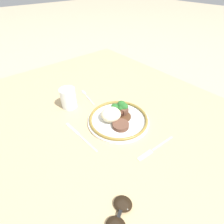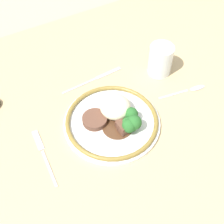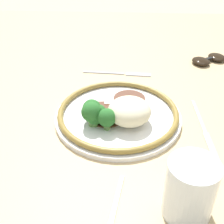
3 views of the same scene
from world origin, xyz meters
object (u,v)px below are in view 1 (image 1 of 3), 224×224
Objects in this scene: juice_glass at (69,99)px; knife at (79,135)px; plate at (118,117)px; spoon at (85,94)px; sunglasses at (120,214)px; fork at (153,150)px.

knife is at bearing 161.15° from juice_glass.
plate is 0.27m from spoon.
spoon is (0.24, -0.18, 0.00)m from knife.
spoon is (0.27, -0.00, -0.02)m from plate.
juice_glass is at bearing 26.11° from plate.
spoon is (0.04, -0.11, -0.04)m from juice_glass.
plate is at bearing -171.68° from spoon.
knife is (-0.20, 0.07, -0.04)m from juice_glass.
juice_glass is at bearing 119.06° from spoon.
plate is 1.73× the size of spoon.
plate reaches higher than knife.
knife is 1.35× the size of spoon.
knife is 0.30m from spoon.
knife is at bearing -41.91° from sunglasses.
juice_glass is at bearing -73.57° from fork.
spoon is (0.47, -0.01, 0.00)m from fork.
spoon is at bearing -0.76° from plate.
juice_glass is 0.47× the size of knife.
knife is (0.03, 0.18, -0.02)m from plate.
knife is 0.33m from sunglasses.
spoon is 1.31× the size of sunglasses.
sunglasses is (-0.56, 0.25, 0.01)m from spoon.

